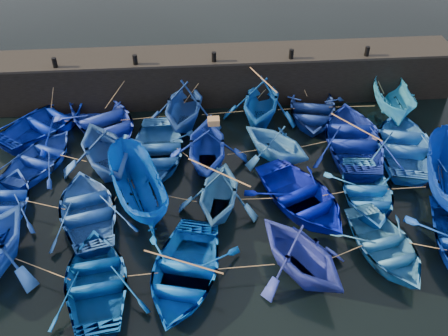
{
  "coord_description": "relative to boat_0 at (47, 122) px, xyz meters",
  "views": [
    {
      "loc": [
        -1.37,
        -13.77,
        14.36
      ],
      "look_at": [
        0.0,
        3.2,
        0.7
      ],
      "focal_mm": 40.0,
      "sensor_mm": 36.0,
      "label": 1
    }
  ],
  "objects": [
    {
      "name": "wooden_crate",
      "position": [
        8.2,
        -3.43,
        1.87
      ],
      "size": [
        0.51,
        0.44,
        0.28
      ],
      "primitive_type": "cube",
      "color": "#9B7344",
      "rests_on": "boat_9"
    },
    {
      "name": "boat_8",
      "position": [
        5.6,
        -2.77,
        -0.01
      ],
      "size": [
        3.71,
        5.12,
        1.05
      ],
      "primitive_type": "imported",
      "rotation": [
        0.0,
        0.0,
        0.02
      ],
      "color": "#2059AB",
      "rests_on": "ground"
    },
    {
      "name": "boat_4",
      "position": [
        13.55,
        0.22,
        -0.01
      ],
      "size": [
        4.58,
        5.69,
        1.05
      ],
      "primitive_type": "imported",
      "rotation": [
        0.0,
        0.0,
        -0.21
      ],
      "color": "navy",
      "rests_on": "ground"
    },
    {
      "name": "boat_22",
      "position": [
        6.69,
        -10.09,
        -0.02
      ],
      "size": [
        4.71,
        5.71,
        1.03
      ],
      "primitive_type": "imported",
      "rotation": [
        0.0,
        0.0,
        -0.26
      ],
      "color": "blue",
      "rests_on": "ground"
    },
    {
      "name": "boat_3",
      "position": [
        10.85,
        0.2,
        0.64
      ],
      "size": [
        4.9,
        5.33,
        2.35
      ],
      "primitive_type": "imported",
      "rotation": [
        0.0,
        0.0,
        -0.27
      ],
      "color": "#0A469E",
      "rests_on": "ground"
    },
    {
      "name": "boat_16",
      "position": [
        8.19,
        -6.51,
        0.47
      ],
      "size": [
        4.08,
        4.48,
        2.02
      ],
      "primitive_type": "imported",
      "rotation": [
        0.0,
        0.0,
        -0.22
      ],
      "color": "#2A66A3",
      "rests_on": "ground"
    },
    {
      "name": "boat_14",
      "position": [
        2.9,
        -6.54,
        -0.04
      ],
      "size": [
        4.59,
        5.56,
        1.0
      ],
      "primitive_type": "imported",
      "rotation": [
        0.0,
        0.0,
        3.4
      ],
      "color": "#1D4B96",
      "rests_on": "ground"
    },
    {
      "name": "boat_9",
      "position": [
        7.9,
        -3.43,
        0.6
      ],
      "size": [
        3.95,
        4.51,
        2.27
      ],
      "primitive_type": "imported",
      "rotation": [
        0.0,
        0.0,
        3.09
      ],
      "color": "navy",
      "rests_on": "ground"
    },
    {
      "name": "quay_wall",
      "position": [
        8.56,
        2.71,
        0.71
      ],
      "size": [
        26.0,
        2.5,
        2.5
      ],
      "primitive_type": "cube",
      "color": "black",
      "rests_on": "ground"
    },
    {
      "name": "boat_24",
      "position": [
        14.21,
        -9.41,
        -0.09
      ],
      "size": [
        3.93,
        4.87,
        0.9
      ],
      "primitive_type": "imported",
      "rotation": [
        0.0,
        0.0,
        0.21
      ],
      "color": "#286AA8",
      "rests_on": "ground"
    },
    {
      "name": "boat_11",
      "position": [
        14.93,
        -2.67,
        0.07
      ],
      "size": [
        4.89,
        6.31,
        1.21
      ],
      "primitive_type": "imported",
      "rotation": [
        0.0,
        0.0,
        3.01
      ],
      "color": "navy",
      "rests_on": "ground"
    },
    {
      "name": "bollard_1",
      "position": [
        4.56,
        1.81,
        2.33
      ],
      "size": [
        0.24,
        0.24,
        0.5
      ],
      "primitive_type": "cylinder",
      "color": "black",
      "rests_on": "quay_top"
    },
    {
      "name": "boat_2",
      "position": [
        6.9,
        0.04,
        0.65
      ],
      "size": [
        4.68,
        5.18,
        2.38
      ],
      "primitive_type": "imported",
      "rotation": [
        0.0,
        0.0,
        -0.19
      ],
      "color": "navy",
      "rests_on": "ground"
    },
    {
      "name": "boat_1",
      "position": [
        2.8,
        -0.15,
        0.06
      ],
      "size": [
        6.39,
        7.07,
        1.2
      ],
      "primitive_type": "imported",
      "rotation": [
        0.0,
        0.0,
        0.49
      ],
      "color": "#1D36C7",
      "rests_on": "ground"
    },
    {
      "name": "boat_15",
      "position": [
        4.88,
        -5.95,
        0.43
      ],
      "size": [
        3.37,
        5.35,
        1.94
      ],
      "primitive_type": "imported",
      "rotation": [
        0.0,
        0.0,
        3.46
      ],
      "color": "#003BA6",
      "rests_on": "ground"
    },
    {
      "name": "bollard_0",
      "position": [
        0.56,
        1.81,
        2.33
      ],
      "size": [
        0.24,
        0.24,
        0.5
      ],
      "primitive_type": "cylinder",
      "color": "black",
      "rests_on": "quay_top"
    },
    {
      "name": "bollard_4",
      "position": [
        16.56,
        1.81,
        2.33
      ],
      "size": [
        0.24,
        0.24,
        0.5
      ],
      "primitive_type": "cylinder",
      "color": "black",
      "rests_on": "quay_top"
    },
    {
      "name": "ground",
      "position": [
        8.56,
        -7.79,
        -0.54
      ],
      "size": [
        120.0,
        120.0,
        0.0
      ],
      "primitive_type": "plane",
      "color": "black",
      "rests_on": "ground"
    },
    {
      "name": "loose_oars",
      "position": [
        10.17,
        -4.77,
        1.14
      ],
      "size": [
        10.5,
        12.37,
        1.38
      ],
      "color": "#99724C",
      "rests_on": "ground"
    },
    {
      "name": "boat_0",
      "position": [
        0.0,
        0.0,
        0.0
      ],
      "size": [
        6.18,
        6.34,
        1.07
      ],
      "primitive_type": "imported",
      "rotation": [
        0.0,
        0.0,
        2.44
      ],
      "color": "#021A9B",
      "rests_on": "ground"
    },
    {
      "name": "boat_5",
      "position": [
        17.77,
        0.15,
        0.36
      ],
      "size": [
        2.24,
        4.78,
        1.79
      ],
      "primitive_type": "imported",
      "rotation": [
        0.0,
        0.0,
        -0.11
      ],
      "color": "#2582D4",
      "rests_on": "ground"
    },
    {
      "name": "boat_7",
      "position": [
        3.33,
        -3.43,
        0.67
      ],
      "size": [
        5.43,
        5.76,
        2.41
      ],
      "primitive_type": "imported",
      "rotation": [
        0.0,
        0.0,
        3.55
      ],
      "color": "#1D468C",
      "rests_on": "ground"
    },
    {
      "name": "boat_23",
      "position": [
        10.83,
        -10.03,
        0.54
      ],
      "size": [
        5.15,
        5.35,
        2.16
      ],
      "primitive_type": "imported",
      "rotation": [
        0.0,
        0.0,
        0.54
      ],
      "color": "#213097",
      "rests_on": "ground"
    },
    {
      "name": "bollard_2",
      "position": [
        8.56,
        1.81,
        2.33
      ],
      "size": [
        0.24,
        0.24,
        0.5
      ],
      "primitive_type": "cylinder",
      "color": "black",
      "rests_on": "quay_top"
    },
    {
      "name": "boat_6",
      "position": [
        0.27,
        -2.85,
        -0.09
      ],
      "size": [
        4.65,
        5.23,
        0.9
      ],
      "primitive_type": "imported",
      "rotation": [
        0.0,
        0.0,
        2.7
      ],
      "color": "#12319F",
      "rests_on": "ground"
    },
    {
      "name": "mooring_ropes",
      "position": [
        8.75,
        -2.89,
        0.34
      ],
      "size": [
        17.82,
        11.9,
        2.1
      ],
      "color": "tan",
      "rests_on": "ground"
    },
    {
      "name": "quay_top",
      "position": [
        8.56,
        2.71,
        2.02
      ],
      "size": [
        26.0,
        2.5,
        0.12
      ],
      "primitive_type": "cube",
      "color": "black",
      "rests_on": "quay_wall"
    },
    {
      "name": "boat_17",
      "position": [
        11.62,
        -6.56,
        -0.02
      ],
      "size": [
        5.39,
        6.07,
        1.04
      ],
      "primitive_type": "imported",
      "rotation": [
        0.0,
        0.0,
        0.44
      ],
      "color": "#000BA3",
      "rests_on": "ground"
    },
    {
      "name": "boat_12",
      "position": [
        17.2,
        -3.3,
        0.03
      ],
      "size": [
        5.11,
        6.23,
        1.13
      ],
      "primitive_type": "imported",
      "rotation": [
        0.0,
        0.0,
        2.89
      ],
      "color": "blue",
      "rests_on": "ground"
    },
    {
      "name": "boat_10",
      "position": [
        11.09,
        -3.2,
        0.43
      ],
      "size": [
        4.82,
        4.86,
        1.94
      ],
      "primitive_type": "imported",
      "rotation": [
        0.0,
        0.0,
        3.88
      ],
      "color": "blue",
      "rests_on": "ground"
    },
    {
      "name": "boat_21",
      "position": [
        3.68,
        -10.15,
        -0.05
      ],
      "size": [
        4.0,
        5.12,
        0.97
      ],
      "primitive_type": "imported",
      "rotation": [
        0.0,
        0.0,
        3.29
      ],
      "color": "navy",
      "rests_on": "ground"
    },
    {
      "name": "bollard_3",
      "position": [
        12.56,
        1.81,
        2.33
      ],
      "size": [
        0.24,
        0.24,
        0.5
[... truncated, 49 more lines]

